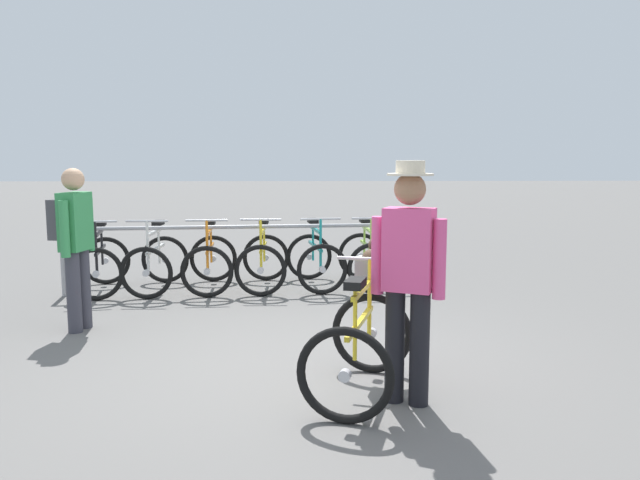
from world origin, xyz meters
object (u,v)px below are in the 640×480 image
racked_bike_lime (366,259)px  featured_bicycle (363,327)px  racked_bike_white (156,263)px  racked_bike_orange (210,262)px  pedestrian_with_backpack (74,239)px  racked_bike_yellow (263,261)px  racked_bike_teal (315,260)px  person_with_featured_bike (408,273)px  racked_bike_black (101,264)px

racked_bike_lime → featured_bicycle: 3.87m
racked_bike_white → racked_bike_orange: 0.70m
pedestrian_with_backpack → racked_bike_yellow: bearing=48.5°
racked_bike_orange → racked_bike_yellow: bearing=5.2°
racked_bike_yellow → racked_bike_teal: size_ratio=0.91×
racked_bike_yellow → featured_bicycle: featured_bicycle is taller
racked_bike_teal → person_with_featured_bike: size_ratio=0.70×
racked_bike_black → racked_bike_teal: same height
racked_bike_black → racked_bike_teal: size_ratio=0.99×
racked_bike_yellow → person_with_featured_bike: bearing=-72.4°
racked_bike_white → racked_bike_orange: size_ratio=0.96×
racked_bike_yellow → racked_bike_teal: bearing=5.2°
racked_bike_white → racked_bike_yellow: 1.40m
racked_bike_black → racked_bike_white: 0.70m
racked_bike_yellow → racked_bike_lime: (1.39, 0.13, -0.00)m
racked_bike_white → racked_bike_teal: same height
racked_bike_lime → person_with_featured_bike: 4.15m
racked_bike_white → racked_bike_orange: (0.70, 0.06, -0.00)m
featured_bicycle → person_with_featured_bike: (0.29, -0.27, 0.46)m
racked_bike_lime → featured_bicycle: (-0.42, -3.84, 0.12)m
racked_bike_yellow → featured_bicycle: bearing=-75.3°
racked_bike_yellow → pedestrian_with_backpack: (-1.76, -1.99, 0.57)m
racked_bike_orange → featured_bicycle: 4.02m
person_with_featured_bike → pedestrian_with_backpack: person_with_featured_bike is taller
racked_bike_orange → pedestrian_with_backpack: pedestrian_with_backpack is taller
racked_bike_black → featured_bicycle: 4.67m
racked_bike_lime → racked_bike_white: bearing=-174.8°
racked_bike_white → featured_bicycle: bearing=-56.6°
racked_bike_black → racked_bike_orange: same height
racked_bike_yellow → pedestrian_with_backpack: size_ratio=0.67×
racked_bike_black → racked_bike_white: same height
racked_bike_white → person_with_featured_bike: (2.65, -3.85, 0.58)m
racked_bike_white → racked_bike_lime: size_ratio=0.96×
featured_bicycle → person_with_featured_bike: bearing=-43.0°
racked_bike_teal → person_with_featured_bike: 4.13m
racked_bike_white → racked_bike_lime: (2.79, 0.25, -0.00)m
racked_bike_teal → featured_bicycle: (0.28, -3.78, 0.12)m
racked_bike_black → racked_bike_yellow: (2.09, 0.19, 0.00)m
racked_bike_orange → racked_bike_lime: bearing=5.2°
racked_bike_orange → racked_bike_lime: (2.09, 0.19, 0.00)m
racked_bike_lime → pedestrian_with_backpack: pedestrian_with_backpack is taller
pedestrian_with_backpack → racked_bike_orange: bearing=61.1°
person_with_featured_bike → featured_bicycle: bearing=137.0°
featured_bicycle → racked_bike_black: bearing=131.0°
racked_bike_teal → pedestrian_with_backpack: 3.25m
racked_bike_teal → person_with_featured_bike: bearing=-82.1°
racked_bike_white → racked_bike_yellow: size_ratio=1.01×
racked_bike_orange → racked_bike_yellow: (0.70, 0.06, 0.00)m
racked_bike_white → racked_bike_teal: bearing=5.2°
featured_bicycle → pedestrian_with_backpack: (-2.73, 1.72, 0.45)m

